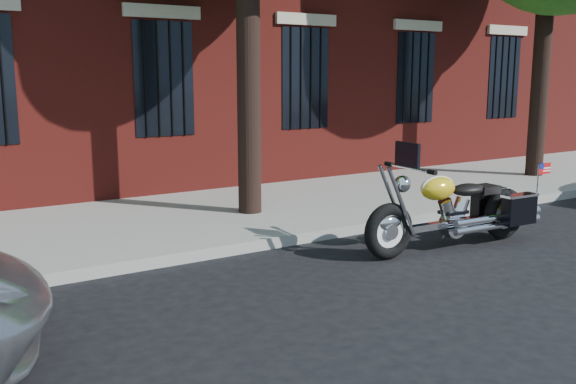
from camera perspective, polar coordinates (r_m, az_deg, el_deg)
ground at (r=7.55m, az=4.15°, el=-7.25°), size 120.00×120.00×0.00m
curb at (r=8.63m, az=-1.34°, el=-4.44°), size 40.00×0.16×0.15m
sidewalk at (r=10.24m, az=-6.82°, el=-2.13°), size 40.00×3.60×0.15m
motorcycle at (r=8.82m, az=14.94°, el=-1.69°), size 2.87×0.89×1.45m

